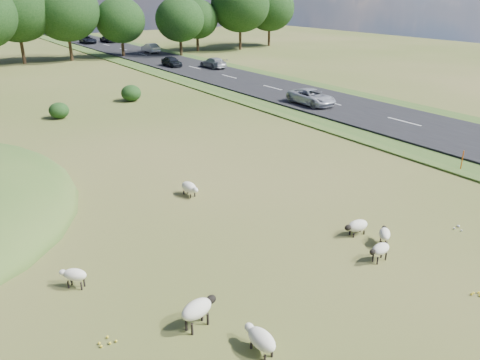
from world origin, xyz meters
name	(u,v)px	position (x,y,z in m)	size (l,w,h in m)	color
ground	(92,131)	(0.00, 20.00, 0.00)	(160.00, 160.00, 0.00)	#425A1C
road	(239,80)	(20.00, 30.00, 0.12)	(8.00, 150.00, 0.25)	black
shrubs	(20,105)	(-3.11, 28.51, 0.70)	(23.50, 9.07, 1.48)	black
marker_post	(462,161)	(14.48, -0.02, 0.60)	(0.06, 0.06, 1.20)	#D8590C
sheep_0	(261,339)	(-3.51, -4.94, 0.46)	(0.58, 1.26, 0.73)	beige
sheep_1	(385,234)	(4.21, -2.97, 0.50)	(0.94, 0.89, 0.72)	beige
sheep_2	(74,275)	(-6.89, 1.20, 0.51)	(0.93, 0.94, 0.73)	beige
sheep_3	(380,249)	(3.06, -3.69, 0.52)	(1.03, 0.47, 0.75)	beige
sheep_4	(198,309)	(-4.43, -3.00, 0.67)	(1.37, 0.78, 0.95)	beige
sheep_5	(357,226)	(3.93, -1.78, 0.42)	(1.19, 0.63, 0.67)	beige
sheep_6	(189,187)	(0.15, 5.74, 0.45)	(0.63, 1.26, 0.71)	beige
car_1	(108,38)	(21.90, 76.00, 0.95)	(1.96, 4.83, 1.40)	black
car_2	(311,97)	(18.10, 16.27, 0.91)	(2.17, 4.72, 1.31)	#B7B9C0
car_3	(150,48)	(21.90, 57.29, 0.95)	(1.49, 4.26, 1.40)	white
car_4	(88,40)	(18.10, 76.18, 0.89)	(2.13, 4.62, 1.28)	black
car_5	(213,63)	(21.90, 38.54, 0.89)	(1.80, 4.43, 1.29)	#9FA2A6
car_7	(172,61)	(18.10, 42.63, 0.88)	(1.49, 3.71, 1.26)	black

